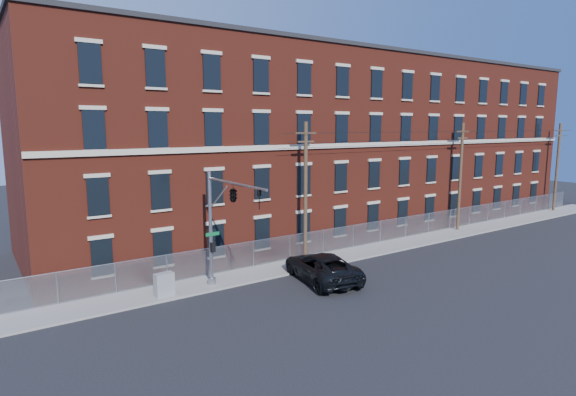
{
  "coord_description": "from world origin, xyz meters",
  "views": [
    {
      "loc": [
        -17.97,
        -21.19,
        9.79
      ],
      "look_at": [
        -0.62,
        4.0,
        5.12
      ],
      "focal_mm": 29.32,
      "sensor_mm": 36.0,
      "label": 1
    }
  ],
  "objects_px": {
    "utility_pole_near": "(305,189)",
    "utility_cabinet": "(164,285)",
    "traffic_signal_mast": "(228,205)",
    "pickup_truck": "(322,267)"
  },
  "relations": [
    {
      "from": "utility_pole_near",
      "to": "traffic_signal_mast",
      "type": "bearing_deg",
      "value": -156.86
    },
    {
      "from": "traffic_signal_mast",
      "to": "utility_pole_near",
      "type": "relative_size",
      "value": 0.7
    },
    {
      "from": "pickup_truck",
      "to": "utility_cabinet",
      "type": "bearing_deg",
      "value": -5.46
    },
    {
      "from": "traffic_signal_mast",
      "to": "utility_pole_near",
      "type": "xyz_separation_m",
      "value": [
        8.0,
        3.42,
        -0.05
      ]
    },
    {
      "from": "utility_pole_near",
      "to": "utility_cabinet",
      "type": "relative_size",
      "value": 7.41
    },
    {
      "from": "traffic_signal_mast",
      "to": "utility_cabinet",
      "type": "relative_size",
      "value": 5.19
    },
    {
      "from": "traffic_signal_mast",
      "to": "pickup_truck",
      "type": "height_order",
      "value": "traffic_signal_mast"
    },
    {
      "from": "pickup_truck",
      "to": "utility_cabinet",
      "type": "relative_size",
      "value": 4.79
    },
    {
      "from": "traffic_signal_mast",
      "to": "pickup_truck",
      "type": "distance_m",
      "value": 7.72
    },
    {
      "from": "traffic_signal_mast",
      "to": "pickup_truck",
      "type": "bearing_deg",
      "value": -6.46
    }
  ]
}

